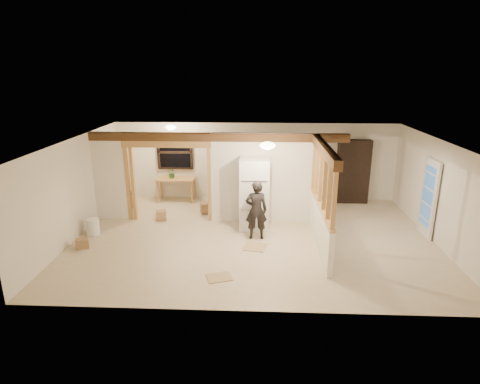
{
  "coord_description": "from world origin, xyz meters",
  "views": [
    {
      "loc": [
        0.09,
        -9.45,
        4.14
      ],
      "look_at": [
        -0.36,
        0.4,
        1.09
      ],
      "focal_mm": 30.0,
      "sensor_mm": 36.0,
      "label": 1
    }
  ],
  "objects_px": {
    "woman": "(256,210)",
    "shop_vac": "(126,200)",
    "refrigerator": "(254,193)",
    "bookshelf": "(353,172)",
    "work_table": "(176,189)"
  },
  "relations": [
    {
      "from": "shop_vac",
      "to": "bookshelf",
      "type": "height_order",
      "value": "bookshelf"
    },
    {
      "from": "refrigerator",
      "to": "woman",
      "type": "bearing_deg",
      "value": -85.86
    },
    {
      "from": "work_table",
      "to": "shop_vac",
      "type": "bearing_deg",
      "value": -150.43
    },
    {
      "from": "refrigerator",
      "to": "bookshelf",
      "type": "distance_m",
      "value": 3.83
    },
    {
      "from": "shop_vac",
      "to": "bookshelf",
      "type": "relative_size",
      "value": 0.27
    },
    {
      "from": "woman",
      "to": "refrigerator",
      "type": "bearing_deg",
      "value": -89.29
    },
    {
      "from": "shop_vac",
      "to": "work_table",
      "type": "bearing_deg",
      "value": 30.0
    },
    {
      "from": "bookshelf",
      "to": "refrigerator",
      "type": "bearing_deg",
      "value": -143.96
    },
    {
      "from": "bookshelf",
      "to": "shop_vac",
      "type": "bearing_deg",
      "value": -172.55
    },
    {
      "from": "shop_vac",
      "to": "bookshelf",
      "type": "xyz_separation_m",
      "value": [
        7.05,
        0.92,
        0.74
      ]
    },
    {
      "from": "woman",
      "to": "shop_vac",
      "type": "relative_size",
      "value": 2.82
    },
    {
      "from": "refrigerator",
      "to": "bookshelf",
      "type": "height_order",
      "value": "bookshelf"
    },
    {
      "from": "work_table",
      "to": "bookshelf",
      "type": "bearing_deg",
      "value": 0.73
    },
    {
      "from": "work_table",
      "to": "bookshelf",
      "type": "distance_m",
      "value": 5.69
    },
    {
      "from": "woman",
      "to": "shop_vac",
      "type": "height_order",
      "value": "woman"
    }
  ]
}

